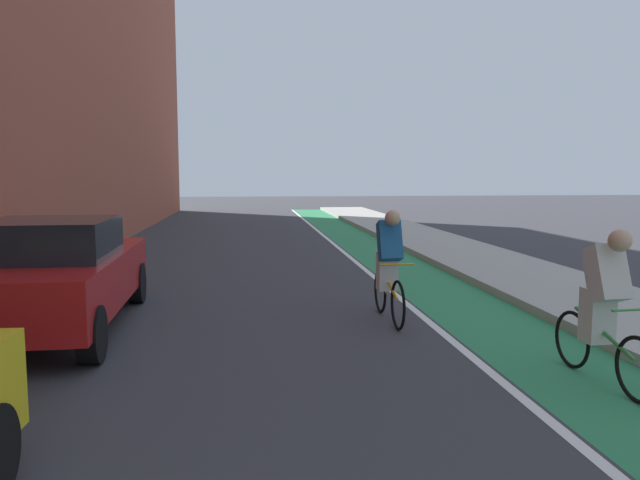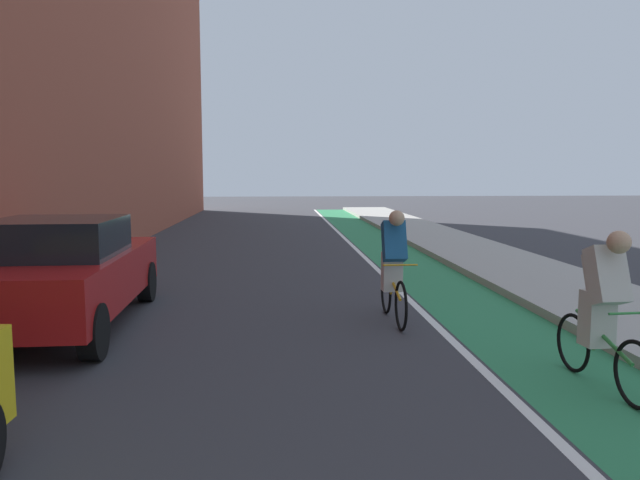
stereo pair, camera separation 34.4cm
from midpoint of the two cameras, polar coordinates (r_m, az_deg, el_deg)
The scene contains 7 objects.
ground_plane at distance 14.55m, azimuth -3.54°, elevation -2.16°, with size 86.05×86.05×0.00m, color #38383D.
bike_lane_paint at distance 16.86m, azimuth 7.26°, elevation -1.04°, with size 1.60×39.11×0.00m, color #2D8451.
lane_divider_stripe at distance 16.70m, azimuth 4.23°, elevation -1.07°, with size 0.12×39.11×0.00m, color white.
sidewalk_right at distance 17.37m, azimuth 13.93°, elevation -0.73°, with size 2.51×39.11×0.14m, color #A8A59E.
parked_sedan_red at distance 9.00m, azimuth -22.19°, elevation -2.79°, with size 1.98×4.41×1.53m.
cyclist_mid at distance 6.68m, azimuth 26.49°, elevation -5.48°, with size 0.48×1.68×1.60m.
cyclist_trailing at distance 8.76m, azimuth 8.05°, elevation -2.45°, with size 0.48×1.74×1.62m.
Camera 2 is at (0.05, 1.15, 2.13)m, focal length 33.94 mm.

